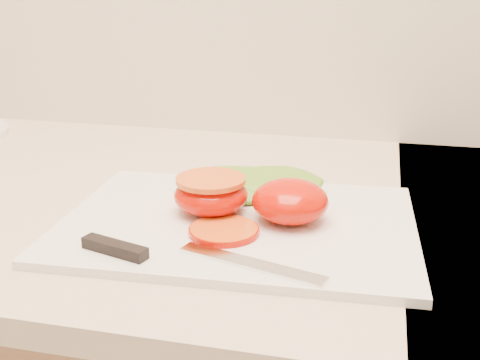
# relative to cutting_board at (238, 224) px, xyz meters

# --- Properties ---
(cutting_board) EXTENTS (0.41, 0.31, 0.01)m
(cutting_board) POSITION_rel_cutting_board_xyz_m (0.00, 0.00, 0.00)
(cutting_board) COLOR white
(cutting_board) RESTS_ON counter
(tomato_half_dome) EXTENTS (0.09, 0.09, 0.05)m
(tomato_half_dome) POSITION_rel_cutting_board_xyz_m (0.06, 0.01, 0.03)
(tomato_half_dome) COLOR red
(tomato_half_dome) RESTS_ON cutting_board
(tomato_half_cut) EXTENTS (0.09, 0.09, 0.04)m
(tomato_half_cut) POSITION_rel_cutting_board_xyz_m (-0.04, 0.01, 0.03)
(tomato_half_cut) COLOR red
(tomato_half_cut) RESTS_ON cutting_board
(tomato_slice_0) EXTENTS (0.07, 0.07, 0.01)m
(tomato_slice_0) POSITION_rel_cutting_board_xyz_m (-0.01, -0.04, 0.01)
(tomato_slice_0) COLOR orange
(tomato_slice_0) RESTS_ON cutting_board
(lettuce_leaf_0) EXTENTS (0.14, 0.10, 0.02)m
(lettuce_leaf_0) POSITION_rel_cutting_board_xyz_m (-0.02, 0.08, 0.02)
(lettuce_leaf_0) COLOR #579F2A
(lettuce_leaf_0) RESTS_ON cutting_board
(lettuce_leaf_1) EXTENTS (0.14, 0.11, 0.03)m
(lettuce_leaf_1) POSITION_rel_cutting_board_xyz_m (0.03, 0.09, 0.02)
(lettuce_leaf_1) COLOR #579F2A
(lettuce_leaf_1) RESTS_ON cutting_board
(knife) EXTENTS (0.26, 0.06, 0.01)m
(knife) POSITION_rel_cutting_board_xyz_m (-0.05, -0.11, 0.01)
(knife) COLOR silver
(knife) RESTS_ON cutting_board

